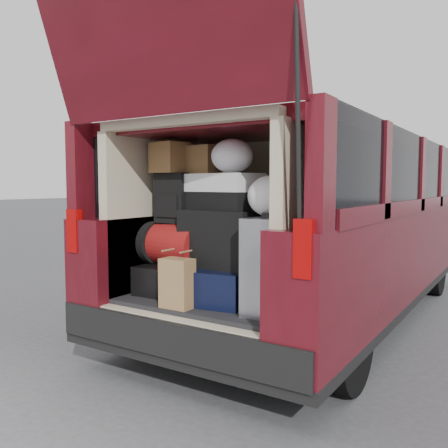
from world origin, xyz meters
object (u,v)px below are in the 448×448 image
Objects in this scene: navy_hardshell at (222,284)px; twotone_duffel at (222,192)px; backpack at (174,198)px; black_soft_case at (222,238)px; red_duffel at (176,244)px; black_hardshell at (174,278)px; silver_roller at (272,265)px; kraft_bag at (177,283)px.

twotone_duffel reaches higher than navy_hardshell.
twotone_duffel is at bearing 6.67° from backpack.
backpack is at bearing -161.12° from twotone_duffel.
black_soft_case reaches higher than navy_hardshell.
red_duffel is 0.52m from twotone_duffel.
backpack reaches higher than twotone_duffel.
black_hardshell is at bearing 144.27° from backpack.
navy_hardshell is 0.47m from red_duffel.
twotone_duffel is (-0.05, 0.08, 0.63)m from navy_hardshell.
navy_hardshell is at bearing 7.36° from red_duffel.
black_hardshell is 0.75m from twotone_duffel.
silver_roller is 0.67m from twotone_duffel.
kraft_bag is 0.58× the size of twotone_duffel.
black_hardshell is 0.98× the size of navy_hardshell.
kraft_bag is at bearing -42.88° from red_duffel.
kraft_bag is (0.31, -0.35, 0.06)m from black_hardshell.
kraft_bag is 0.60× the size of black_soft_case.
red_duffel is (0.05, -0.04, 0.26)m from black_hardshell.
black_soft_case is at bearing 113.17° from navy_hardshell.
black_hardshell is 0.59m from backpack.
red_duffel is 0.39m from black_soft_case.
kraft_bag reaches higher than black_hardshell.
black_hardshell is at bearing 150.81° from red_duffel.
silver_roller is at bearing -8.23° from backpack.
silver_roller is (0.87, -0.13, 0.19)m from black_hardshell.
twotone_duffel is at bearing 76.09° from kraft_bag.
backpack is at bearing 130.36° from kraft_bag.
red_duffel is 0.85× the size of twotone_duffel.
silver_roller reaches higher than kraft_bag.
twotone_duffel reaches higher than black_soft_case.
red_duffel is 0.34m from backpack.
black_hardshell is at bearing 167.08° from navy_hardshell.
red_duffel reaches higher than black_hardshell.
silver_roller reaches higher than navy_hardshell.
black_hardshell is 0.94× the size of twotone_duffel.
twotone_duffel reaches higher than silver_roller.
silver_roller is at bearing -19.87° from navy_hardshell.
navy_hardshell is (0.45, -0.04, 0.01)m from black_hardshell.
red_duffel is at bearing -39.13° from black_hardshell.
navy_hardshell is 1.67× the size of kraft_bag.
black_hardshell is at bearing 130.81° from kraft_bag.
navy_hardshell is 0.96× the size of twotone_duffel.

